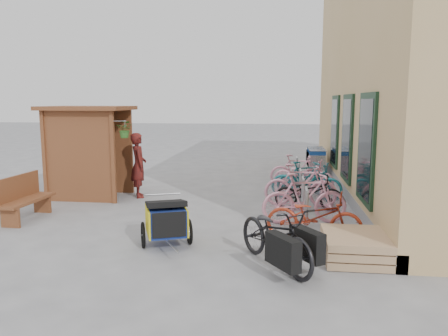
# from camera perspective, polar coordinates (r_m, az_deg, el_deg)

# --- Properties ---
(ground) EXTENTS (80.00, 80.00, 0.00)m
(ground) POSITION_cam_1_polar(r_m,az_deg,el_deg) (8.93, -4.43, -7.76)
(ground) COLOR #969699
(kiosk) EXTENTS (2.49, 1.65, 2.40)m
(kiosk) POSITION_cam_1_polar(r_m,az_deg,el_deg) (12.00, -17.63, 3.66)
(kiosk) COLOR brown
(kiosk) RESTS_ON ground
(bike_rack) EXTENTS (0.05, 5.35, 0.86)m
(bike_rack) POSITION_cam_1_polar(r_m,az_deg,el_deg) (10.98, 9.96, -1.96)
(bike_rack) COLOR #A5A8AD
(bike_rack) RESTS_ON ground
(pallet_stack) EXTENTS (1.00, 1.20, 0.40)m
(pallet_stack) POSITION_cam_1_polar(r_m,az_deg,el_deg) (7.47, 16.74, -9.78)
(pallet_stack) COLOR tan
(pallet_stack) RESTS_ON ground
(bench) EXTENTS (0.53, 1.54, 0.96)m
(bench) POSITION_cam_1_polar(r_m,az_deg,el_deg) (10.32, -24.76, -3.49)
(bench) COLOR brown
(bench) RESTS_ON ground
(shopping_carts) EXTENTS (0.54, 2.15, 0.97)m
(shopping_carts) POSITION_cam_1_polar(r_m,az_deg,el_deg) (15.36, 11.80, 1.22)
(shopping_carts) COLOR silver
(shopping_carts) RESTS_ON ground
(child_trailer) EXTENTS (0.98, 1.50, 0.87)m
(child_trailer) POSITION_cam_1_polar(r_m,az_deg,el_deg) (7.80, -7.55, -6.58)
(child_trailer) COLOR navy
(child_trailer) RESTS_ON ground
(cargo_bike) EXTENTS (1.61, 1.92, 0.99)m
(cargo_bike) POSITION_cam_1_polar(r_m,az_deg,el_deg) (6.79, 6.94, -8.84)
(cargo_bike) COLOR black
(cargo_bike) RESTS_ON ground
(person_kiosk) EXTENTS (0.63, 0.74, 1.71)m
(person_kiosk) POSITION_cam_1_polar(r_m,az_deg,el_deg) (11.74, -11.10, 0.37)
(person_kiosk) COLOR maroon
(person_kiosk) RESTS_ON ground
(bike_0) EXTENTS (1.81, 0.90, 0.91)m
(bike_0) POSITION_cam_1_polar(r_m,az_deg,el_deg) (8.15, 11.66, -6.22)
(bike_0) COLOR #99311B
(bike_0) RESTS_ON ground
(bike_1) EXTENTS (1.85, 0.82, 1.07)m
(bike_1) POSITION_cam_1_polar(r_m,az_deg,el_deg) (9.21, 10.50, -3.93)
(bike_1) COLOR #F7A0BB
(bike_1) RESTS_ON ground
(bike_2) EXTENTS (1.62, 0.70, 0.83)m
(bike_2) POSITION_cam_1_polar(r_m,az_deg,el_deg) (10.40, 10.99, -3.17)
(bike_2) COLOR black
(bike_2) RESTS_ON ground
(bike_3) EXTENTS (1.77, 0.60, 1.05)m
(bike_3) POSITION_cam_1_polar(r_m,az_deg,el_deg) (10.64, 9.95, -2.27)
(bike_3) COLOR #F7A0BB
(bike_3) RESTS_ON ground
(bike_4) EXTENTS (1.96, 1.15, 0.97)m
(bike_4) POSITION_cam_1_polar(r_m,az_deg,el_deg) (11.41, 10.69, -1.73)
(bike_4) COLOR #1D6D77
(bike_4) RESTS_ON ground
(bike_5) EXTENTS (1.62, 0.90, 0.94)m
(bike_5) POSITION_cam_1_polar(r_m,az_deg,el_deg) (11.91, 10.48, -1.37)
(bike_5) COLOR #1D6D77
(bike_5) RESTS_ON ground
(bike_6) EXTENTS (1.81, 1.01, 0.90)m
(bike_6) POSITION_cam_1_polar(r_m,az_deg,el_deg) (12.55, 10.33, -0.94)
(bike_6) COLOR #F7A0BB
(bike_6) RESTS_ON ground
(bike_7) EXTENTS (1.62, 0.52, 0.96)m
(bike_7) POSITION_cam_1_polar(r_m,az_deg,el_deg) (13.13, 9.53, -0.36)
(bike_7) COLOR #F7A0BB
(bike_7) RESTS_ON ground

